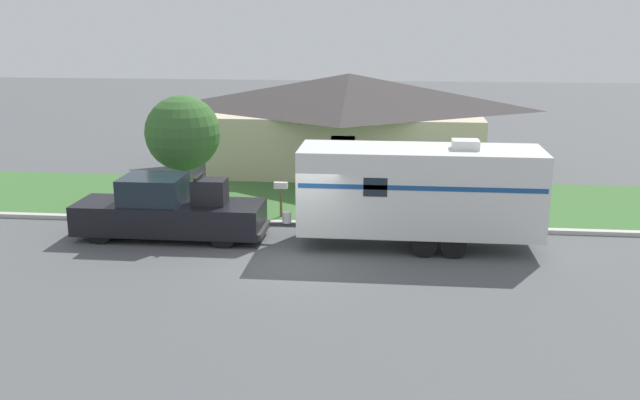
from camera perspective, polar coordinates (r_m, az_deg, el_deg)
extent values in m
plane|color=#515456|center=(20.90, -2.09, -5.01)|extent=(120.00, 120.00, 0.00)
cube|color=beige|center=(24.42, -0.87, -1.93)|extent=(80.00, 0.30, 0.14)
cube|color=#3D6B33|center=(27.93, 0.02, 0.08)|extent=(80.00, 7.00, 0.03)
cube|color=beige|center=(33.93, 2.32, 5.00)|extent=(11.92, 7.72, 2.74)
pyramid|color=#3D3838|center=(33.64, 2.35, 8.69)|extent=(12.87, 8.34, 1.65)
cube|color=#4C3828|center=(30.23, 1.84, 3.20)|extent=(1.00, 0.06, 2.10)
cylinder|color=black|center=(23.54, -17.21, -2.34)|extent=(0.84, 0.28, 0.84)
cylinder|color=black|center=(24.91, -15.83, -1.32)|extent=(0.84, 0.28, 0.84)
cylinder|color=black|center=(22.30, -7.76, -2.74)|extent=(0.84, 0.28, 0.84)
cylinder|color=black|center=(23.75, -6.89, -1.63)|extent=(0.84, 0.28, 0.84)
cube|color=black|center=(23.82, -14.57, -1.24)|extent=(3.71, 1.92, 0.95)
cube|color=#19232D|center=(23.38, -13.17, 0.84)|extent=(1.93, 1.76, 0.86)
cube|color=black|center=(22.96, -7.51, -1.48)|extent=(2.31, 1.92, 0.95)
cube|color=#333333|center=(22.81, -4.51, -2.43)|extent=(0.12, 1.73, 0.20)
cube|color=black|center=(22.85, -8.82, 0.67)|extent=(1.06, 0.81, 0.80)
cube|color=black|center=(22.83, -9.69, 1.86)|extent=(0.10, 0.89, 0.08)
cylinder|color=black|center=(21.46, 8.34, -3.54)|extent=(0.78, 0.22, 0.78)
cylinder|color=black|center=(23.46, 8.15, -1.95)|extent=(0.78, 0.22, 0.78)
cylinder|color=black|center=(21.52, 10.63, -3.59)|extent=(0.78, 0.22, 0.78)
cylinder|color=black|center=(23.51, 10.24, -2.00)|extent=(0.78, 0.22, 0.78)
cube|color=silver|center=(22.08, 7.96, 0.83)|extent=(7.36, 2.37, 2.58)
cube|color=navy|center=(20.84, 8.09, 0.92)|extent=(7.21, 0.01, 0.14)
cube|color=#383838|center=(22.63, -2.79, -1.95)|extent=(1.00, 0.12, 0.10)
cylinder|color=silver|center=(22.56, -2.67, -1.39)|extent=(0.28, 0.28, 0.36)
cube|color=silver|center=(21.88, 11.57, 4.38)|extent=(0.80, 0.68, 0.28)
cube|color=#19232D|center=(20.83, 4.45, 1.02)|extent=(0.70, 0.01, 0.56)
cylinder|color=brown|center=(25.36, -3.14, -0.23)|extent=(0.09, 0.09, 1.07)
cube|color=silver|center=(25.20, -3.16, 1.19)|extent=(0.48, 0.20, 0.22)
cylinder|color=brown|center=(26.95, -10.73, 1.23)|extent=(0.24, 0.24, 1.81)
sphere|color=#38662D|center=(26.58, -10.93, 5.29)|extent=(2.75, 2.75, 2.75)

